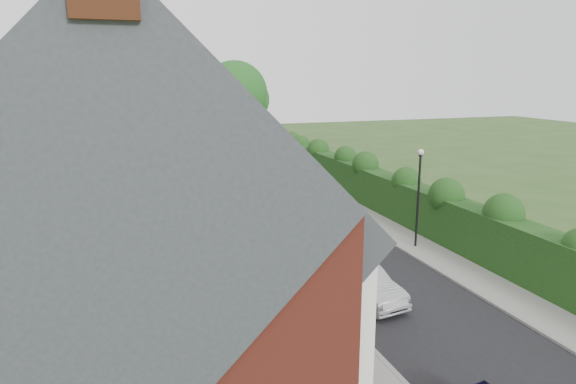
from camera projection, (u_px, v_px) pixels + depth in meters
name	position (u px, v px, depth m)	size (l,w,h in m)	color
ground	(398.00, 286.00, 21.74)	(140.00, 140.00, 0.00)	#2D4C1E
road	(298.00, 219.00, 31.71)	(6.00, 58.00, 0.02)	black
pavement_hedge_side	(358.00, 213.00, 33.00)	(2.20, 58.00, 0.12)	gray
pavement_house_side	(237.00, 224.00, 30.47)	(1.70, 58.00, 0.12)	gray
kerb_hedge_side	(343.00, 214.00, 32.66)	(0.18, 58.00, 0.13)	gray
kerb_house_side	(250.00, 223.00, 30.72)	(0.18, 58.00, 0.13)	gray
hedge	(383.00, 187.00, 33.22)	(2.10, 58.00, 2.85)	#123913
terrace_row	(117.00, 159.00, 26.46)	(9.05, 40.50, 11.50)	maroon
garden_wall_row	(224.00, 224.00, 29.14)	(0.35, 40.35, 1.10)	brown
lamppost	(419.00, 186.00, 25.76)	(0.32, 0.32, 5.16)	black
tree_far_left	(189.00, 102.00, 56.50)	(7.14, 6.80, 9.29)	#332316
tree_far_right	(238.00, 95.00, 60.13)	(7.98, 7.60, 10.31)	#332316
tree_far_back	(131.00, 93.00, 57.17)	(8.40, 8.00, 10.82)	#332316
car_silver_a	(362.00, 282.00, 20.38)	(1.49, 4.28, 1.41)	#A5A5AA
car_silver_b	(307.00, 244.00, 24.95)	(2.32, 5.03, 1.40)	#989B9F
car_white	(269.00, 212.00, 30.53)	(2.15, 5.30, 1.54)	silver
car_green	(245.00, 200.00, 33.86)	(1.54, 3.84, 1.31)	#0F3515
car_red	(225.00, 181.00, 39.55)	(1.48, 4.25, 1.40)	#A12011
car_beige	(209.00, 166.00, 45.85)	(2.41, 5.23, 1.45)	tan
car_grey	(204.00, 162.00, 47.94)	(2.08, 5.11, 1.48)	#56595E
car_black	(203.00, 154.00, 53.15)	(1.51, 3.76, 1.28)	black
horse	(332.00, 212.00, 30.33)	(0.88, 1.94, 1.64)	#4F2A1D
horse_cart	(319.00, 198.00, 32.17)	(1.31, 2.90, 2.09)	black
car_extra_far	(192.00, 147.00, 56.95)	(1.63, 4.67, 1.54)	black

